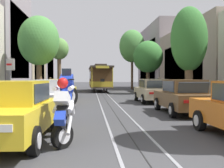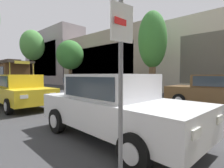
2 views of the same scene
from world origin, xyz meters
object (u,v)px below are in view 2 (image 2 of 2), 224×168
Objects in this scene: parked_car_yellow_mid_left at (21,91)px; parked_car_beige_mid_right at (123,86)px; parked_car_brown_second_right at (216,91)px; pedestrian_crossing_far at (72,79)px; street_sign_post at (121,74)px; cable_car_trolley at (7,74)px; parked_car_white_second_left at (114,105)px; street_tree_kerb_right_second at (153,41)px; street_tree_kerb_right_mid at (70,55)px; street_tree_kerb_right_fourth at (33,45)px.

parked_car_yellow_mid_left is 1.01× the size of parked_car_beige_mid_right.
parked_car_brown_second_right is 2.51× the size of pedestrian_crossing_far.
parked_car_beige_mid_right is 9.81m from street_sign_post.
cable_car_trolley is at bearing 77.42° from parked_car_yellow_mid_left.
parked_car_white_second_left is 20.55m from cable_car_trolley.
parked_car_yellow_mid_left is at bearing -102.58° from cable_car_trolley.
parked_car_white_second_left is 1.75× the size of street_sign_post.
street_sign_post is at bearing -175.03° from parked_car_brown_second_right.
street_tree_kerb_right_second is (2.15, -0.98, 3.27)m from parked_car_beige_mid_right.
parked_car_yellow_mid_left is 1.74× the size of street_sign_post.
parked_car_brown_second_right is 0.80× the size of street_tree_kerb_right_mid.
parked_car_white_second_left is 2.23m from street_sign_post.
street_tree_kerb_right_second reaches higher than street_tree_kerb_right_mid.
parked_car_brown_second_right is at bearing -113.56° from street_tree_kerb_right_second.
pedestrian_crossing_far is (3.51, 11.75, 0.19)m from parked_car_beige_mid_right.
street_tree_kerb_right_mid is at bearing 61.23° from parked_car_white_second_left.
parked_car_beige_mid_right is (6.23, -1.24, 0.00)m from parked_car_yellow_mid_left.
parked_car_brown_second_right is 0.48× the size of cable_car_trolley.
street_tree_kerb_right_second is 13.18m from pedestrian_crossing_far.
parked_car_brown_second_right and parked_car_beige_mid_right have the same top height.
street_tree_kerb_right_mid is 4.09m from pedestrian_crossing_far.
parked_car_white_second_left is at bearing -107.50° from street_tree_kerb_right_fourth.
street_tree_kerb_right_fourth reaches higher than parked_car_yellow_mid_left.
cable_car_trolley is at bearing 150.03° from pedestrian_crossing_far.
parked_car_brown_second_right is (6.16, -0.84, 0.00)m from parked_car_white_second_left.
street_sign_post is at bearing -109.42° from street_tree_kerb_right_fourth.
street_tree_kerb_right_second is 1.14× the size of street_tree_kerb_right_mid.
street_tree_kerb_right_fourth is (7.77, 24.63, 5.35)m from parked_car_white_second_left.
street_tree_kerb_right_mid is at bearing 79.52° from parked_car_beige_mid_right.
street_tree_kerb_right_mid reaches higher than parked_car_white_second_left.
parked_car_yellow_mid_left is 20.93m from street_tree_kerb_right_fourth.
street_tree_kerb_right_second is at bearing -96.13° from pedestrian_crossing_far.
pedestrian_crossing_far is at bearing 53.08° from street_tree_kerb_right_mid.
parked_car_yellow_mid_left is 2.51× the size of pedestrian_crossing_far.
pedestrian_crossing_far is at bearing 47.16° from parked_car_yellow_mid_left.
cable_car_trolley is (-3.04, 15.54, 0.86)m from parked_car_beige_mid_right.
parked_car_white_second_left is 1.01× the size of parked_car_brown_second_right.
parked_car_yellow_mid_left is at bearing -132.84° from pedestrian_crossing_far.
parked_car_yellow_mid_left and parked_car_beige_mid_right have the same top height.
parked_car_white_second_left is at bearing -88.18° from parked_car_yellow_mid_left.
parked_car_white_second_left is at bearing -98.40° from cable_car_trolley.
street_tree_kerb_right_fourth is (7.96, 18.61, 5.35)m from parked_car_yellow_mid_left.
street_tree_kerb_right_mid is (-0.41, 10.37, -0.25)m from street_tree_kerb_right_second.
parked_car_brown_second_right is 15.40m from street_tree_kerb_right_mid.
parked_car_white_second_left and parked_car_beige_mid_right have the same top height.
parked_car_brown_second_right is 21.41m from cable_car_trolley.
parked_car_brown_second_right is 1.74× the size of street_sign_post.
street_tree_kerb_right_fourth is (-0.42, 20.83, 2.08)m from street_tree_kerb_right_second.
parked_car_white_second_left and parked_car_brown_second_right have the same top height.
street_sign_post reaches higher than parked_car_beige_mid_right.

